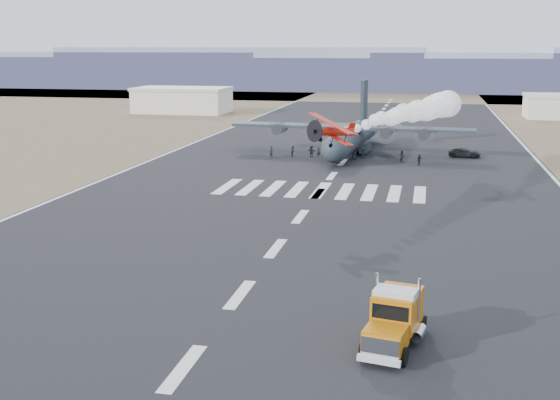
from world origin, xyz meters
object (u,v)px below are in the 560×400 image
(support_vehicle, at_px, (465,153))
(semi_truck, at_px, (395,318))
(transport_aircraft, at_px, (353,135))
(crew_g, at_px, (318,152))
(hangar_left, at_px, (182,100))
(crew_c, at_px, (363,153))
(crew_d, at_px, (419,160))
(crew_b, at_px, (293,151))
(crew_a, at_px, (271,152))
(crew_h, at_px, (402,157))
(crew_e, at_px, (354,154))
(aerobatic_biplane, at_px, (333,131))
(crew_f, at_px, (311,151))

(support_vehicle, bearing_deg, semi_truck, -178.91)
(transport_aircraft, xyz_separation_m, crew_g, (-4.84, -5.64, -2.18))
(crew_g, bearing_deg, support_vehicle, -168.86)
(hangar_left, xyz_separation_m, crew_c, (54.75, -68.97, -2.51))
(hangar_left, bearing_deg, crew_d, -49.08)
(crew_b, bearing_deg, transport_aircraft, -45.12)
(crew_d, bearing_deg, crew_b, -60.03)
(crew_g, bearing_deg, crew_b, -1.00)
(support_vehicle, distance_m, crew_a, 30.99)
(hangar_left, relative_size, transport_aircraft, 0.61)
(crew_a, xyz_separation_m, crew_h, (20.44, -0.18, -0.01))
(crew_e, height_order, crew_g, crew_e)
(transport_aircraft, xyz_separation_m, crew_b, (-8.99, -5.59, -2.16))
(hangar_left, distance_m, crew_d, 97.01)
(aerobatic_biplane, relative_size, crew_b, 3.73)
(hangar_left, xyz_separation_m, crew_f, (46.43, -68.64, -2.53))
(crew_d, bearing_deg, semi_truck, 42.90)
(crew_f, xyz_separation_m, crew_h, (14.42, -2.96, 0.06))
(crew_d, xyz_separation_m, crew_g, (-15.98, 4.66, -0.03))
(semi_truck, height_order, support_vehicle, semi_truck)
(hangar_left, bearing_deg, semi_truck, -65.61)
(aerobatic_biplane, height_order, crew_c, aerobatic_biplane)
(crew_a, xyz_separation_m, crew_g, (7.13, 2.80, -0.16))
(semi_truck, xyz_separation_m, support_vehicle, (7.26, 75.47, -1.03))
(aerobatic_biplane, distance_m, transport_aircraft, 46.42)
(hangar_left, xyz_separation_m, crew_b, (43.39, -68.57, -2.60))
(crew_d, bearing_deg, transport_aircraft, -89.61)
(hangar_left, bearing_deg, crew_f, -55.93)
(crew_c, height_order, crew_h, crew_h)
(crew_e, xyz_separation_m, crew_f, (-7.03, 1.45, -0.04))
(crew_a, xyz_separation_m, crew_b, (2.98, 2.86, -0.14))
(crew_c, distance_m, crew_e, 1.70)
(semi_truck, bearing_deg, crew_f, 114.22)
(transport_aircraft, height_order, crew_f, transport_aircraft)
(aerobatic_biplane, xyz_separation_m, crew_h, (5.59, 37.31, -8.08))
(crew_g, height_order, crew_h, crew_h)
(semi_truck, bearing_deg, crew_g, 113.37)
(hangar_left, xyz_separation_m, crew_e, (53.46, -70.09, -2.49))
(crew_h, bearing_deg, support_vehicle, -102.32)
(aerobatic_biplane, xyz_separation_m, crew_e, (-1.80, 38.82, -8.09))
(transport_aircraft, distance_m, crew_a, 14.79)
(semi_truck, xyz_separation_m, crew_b, (-19.85, 70.90, -0.92))
(semi_truck, height_order, crew_b, semi_truck)
(hangar_left, relative_size, crew_f, 13.95)
(crew_c, distance_m, crew_d, 9.77)
(crew_f, bearing_deg, hangar_left, -26.76)
(crew_e, bearing_deg, crew_f, 125.13)
(crew_b, xyz_separation_m, crew_h, (17.46, -3.03, 0.13))
(crew_c, bearing_deg, crew_h, -79.37)
(transport_aircraft, distance_m, crew_g, 7.75)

